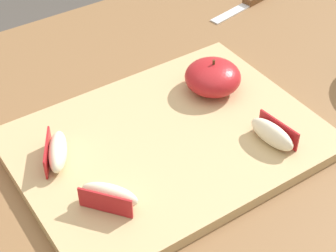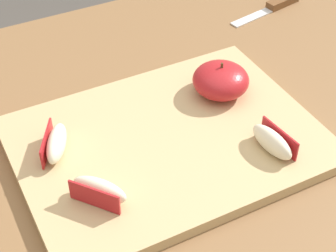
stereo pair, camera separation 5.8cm
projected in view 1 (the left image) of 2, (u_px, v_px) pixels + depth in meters
name	position (u px, v px, depth m)	size (l,w,h in m)	color
dining_table	(174.00, 192.00, 0.84)	(1.12, 0.78, 0.75)	brown
cutting_board	(168.00, 142.00, 0.73)	(0.40, 0.29, 0.02)	tan
apple_half_skin_up	(213.00, 77.00, 0.79)	(0.08, 0.08, 0.05)	#B21E23
apple_wedge_front	(57.00, 152.00, 0.68)	(0.05, 0.07, 0.03)	#F4EACC
apple_wedge_near_knife	(109.00, 196.00, 0.63)	(0.06, 0.07, 0.03)	#F4EACC
apple_wedge_left	(272.00, 134.00, 0.71)	(0.03, 0.07, 0.03)	#F4EACC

